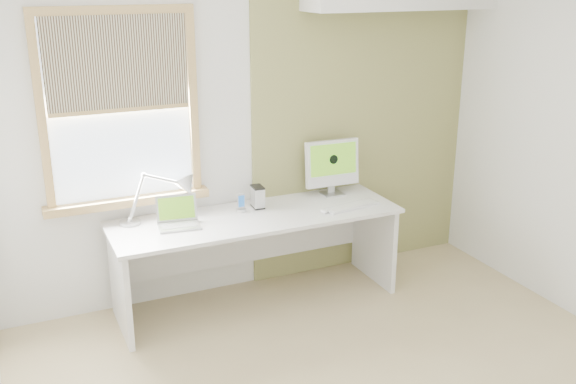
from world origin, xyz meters
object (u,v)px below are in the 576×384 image
laptop (178,218)px  external_drive (258,197)px  desk (254,236)px  desk_lamp (176,191)px  imac (332,164)px

laptop → external_drive: size_ratio=1.87×
external_drive → laptop: bearing=-170.4°
laptop → external_drive: bearing=9.6°
desk → desk_lamp: desk_lamp is taller
desk_lamp → external_drive: size_ratio=3.86×
desk_lamp → laptop: desk_lamp is taller
desk_lamp → laptop: 0.25m
imac → desk: bearing=-168.4°
external_drive → desk_lamp: bearing=172.4°
desk → imac: bearing=11.6°
desk_lamp → external_drive: bearing=-7.6°
desk_lamp → imac: 1.30m
desk → external_drive: 0.31m
external_drive → imac: imac is taller
desk → desk_lamp: bearing=161.5°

